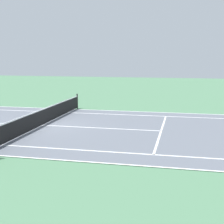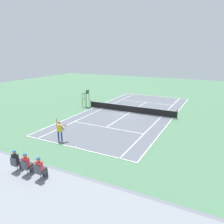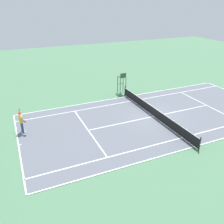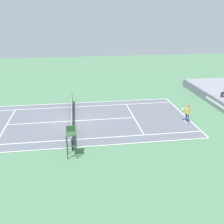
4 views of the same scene
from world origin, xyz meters
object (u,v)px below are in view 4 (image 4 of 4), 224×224
spectator_seated_0 (224,92)px  tennis_player (187,113)px  umpire_chair (71,138)px  tennis_ball (169,119)px

spectator_seated_0 → tennis_player: size_ratio=0.61×
tennis_player → umpire_chair: 12.38m
umpire_chair → tennis_player: bearing=113.2°
tennis_player → umpire_chair: bearing=-66.8°
tennis_ball → spectator_seated_0: bearing=112.0°
tennis_ball → umpire_chair: 11.62m
spectator_seated_0 → tennis_ball: (3.09, -7.66, -1.64)m
spectator_seated_0 → tennis_ball: spectator_seated_0 is taller
umpire_chair → tennis_ball: bearing=120.3°
spectator_seated_0 → umpire_chair: size_ratio=0.52×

